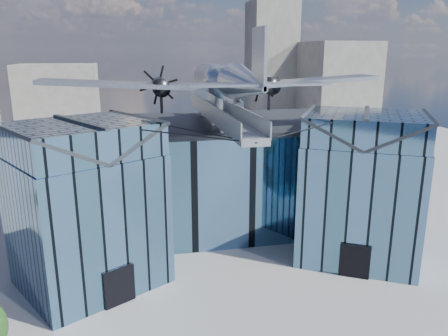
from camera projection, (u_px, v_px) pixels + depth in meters
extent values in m
plane|color=gray|center=(229.00, 261.00, 35.08)|extent=(120.00, 120.00, 0.00)
cube|color=teal|center=(209.00, 174.00, 42.34)|extent=(28.00, 14.00, 9.50)
cube|color=#282C31|center=(208.00, 124.00, 41.06)|extent=(28.00, 14.00, 0.40)
cube|color=teal|center=(88.00, 220.00, 30.77)|extent=(11.79, 11.43, 9.50)
cube|color=teal|center=(81.00, 139.00, 29.25)|extent=(11.56, 11.20, 2.20)
cube|color=#282C31|center=(47.00, 144.00, 27.79)|extent=(7.98, 9.23, 2.40)
cube|color=#282C31|center=(111.00, 135.00, 30.71)|extent=(7.98, 9.23, 2.40)
cube|color=#282C31|center=(79.00, 122.00, 28.95)|extent=(4.30, 7.10, 0.18)
cube|color=black|center=(119.00, 286.00, 28.77)|extent=(2.03, 1.32, 2.60)
cube|color=black|center=(143.00, 206.00, 33.69)|extent=(0.34, 0.34, 9.50)
cube|color=teal|center=(359.00, 200.00, 35.03)|extent=(11.79, 11.43, 9.50)
cube|color=teal|center=(366.00, 128.00, 33.51)|extent=(11.56, 11.20, 2.20)
cube|color=#282C31|center=(336.00, 126.00, 34.18)|extent=(7.98, 9.23, 2.40)
cube|color=#282C31|center=(397.00, 129.00, 32.85)|extent=(7.98, 9.23, 2.40)
cube|color=#282C31|center=(367.00, 113.00, 33.21)|extent=(4.30, 7.10, 0.18)
cube|color=black|center=(355.00, 261.00, 32.21)|extent=(2.03, 1.32, 2.60)
cube|color=black|center=(303.00, 194.00, 36.37)|extent=(0.34, 0.34, 9.50)
cube|color=#93989F|center=(220.00, 117.00, 35.50)|extent=(1.80, 21.00, 0.50)
cube|color=#93989F|center=(209.00, 109.00, 35.15)|extent=(0.08, 21.00, 1.10)
cube|color=#93989F|center=(231.00, 109.00, 35.51)|extent=(0.08, 21.00, 1.10)
cylinder|color=#93989F|center=(201.00, 110.00, 44.64)|extent=(0.44, 0.44, 1.35)
cylinder|color=#93989F|center=(212.00, 119.00, 38.98)|extent=(0.44, 0.44, 1.35)
cylinder|color=#93989F|center=(221.00, 126.00, 35.20)|extent=(0.44, 0.44, 1.35)
cylinder|color=#93989F|center=(219.00, 105.00, 35.72)|extent=(0.70, 0.70, 1.40)
cylinder|color=black|center=(162.00, 132.00, 27.28)|extent=(10.55, 6.08, 0.69)
cylinder|color=black|center=(319.00, 126.00, 29.41)|extent=(10.55, 6.08, 0.69)
cylinder|color=black|center=(187.00, 129.00, 33.15)|extent=(6.09, 17.04, 1.19)
cylinder|color=black|center=(263.00, 127.00, 34.36)|extent=(6.09, 17.04, 1.19)
cylinder|color=#AEB3BB|center=(219.00, 81.00, 35.22)|extent=(2.50, 11.00, 2.50)
sphere|color=#AEB3BB|center=(207.00, 77.00, 40.41)|extent=(2.50, 2.50, 2.50)
cube|color=black|center=(209.00, 70.00, 39.29)|extent=(1.60, 1.40, 0.50)
cone|color=#AEB3BB|center=(248.00, 85.00, 26.64)|extent=(2.50, 7.00, 2.50)
cube|color=#AEB3BB|center=(259.00, 59.00, 24.06)|extent=(0.18, 2.40, 3.40)
cube|color=#AEB3BB|center=(258.00, 84.00, 24.51)|extent=(8.00, 1.80, 0.14)
cube|color=#AEB3BB|center=(131.00, 85.00, 34.82)|extent=(14.00, 3.20, 1.08)
cylinder|color=black|center=(160.00, 87.00, 35.94)|extent=(1.44, 3.20, 1.44)
cone|color=black|center=(159.00, 85.00, 37.64)|extent=(0.70, 0.70, 0.70)
cube|color=black|center=(159.00, 85.00, 37.78)|extent=(1.05, 0.06, 3.33)
cube|color=black|center=(159.00, 85.00, 37.78)|extent=(2.53, 0.06, 2.53)
cube|color=black|center=(159.00, 85.00, 37.78)|extent=(3.33, 0.06, 1.05)
cylinder|color=black|center=(161.00, 103.00, 35.69)|extent=(0.24, 0.24, 1.75)
cube|color=#AEB3BB|center=(296.00, 82.00, 37.66)|extent=(14.00, 3.20, 1.08)
cylinder|color=black|center=(267.00, 85.00, 37.80)|extent=(1.44, 3.20, 1.44)
cone|color=black|center=(261.00, 84.00, 39.50)|extent=(0.70, 0.70, 0.70)
cube|color=black|center=(261.00, 83.00, 39.65)|extent=(1.05, 0.06, 3.33)
cube|color=black|center=(261.00, 83.00, 39.65)|extent=(2.53, 0.06, 2.53)
cube|color=black|center=(261.00, 83.00, 39.65)|extent=(3.33, 0.06, 1.05)
cylinder|color=black|center=(269.00, 100.00, 37.56)|extent=(0.24, 0.24, 1.75)
cube|color=slate|center=(335.00, 90.00, 84.55)|extent=(12.00, 14.00, 18.00)
cube|color=slate|center=(59.00, 103.00, 81.12)|extent=(14.00, 10.00, 14.00)
cube|color=slate|center=(271.00, 67.00, 90.92)|extent=(9.00, 9.00, 26.00)
cylinder|color=#322314|center=(385.00, 189.00, 49.49)|extent=(0.33, 0.33, 2.40)
sphere|color=#214719|center=(387.00, 170.00, 48.93)|extent=(3.16, 3.16, 3.14)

